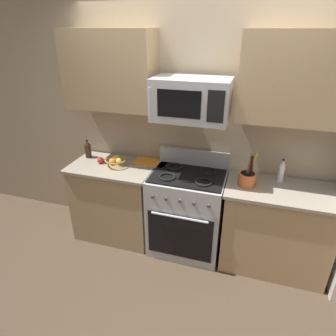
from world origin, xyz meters
name	(u,v)px	position (x,y,z in m)	size (l,w,h in m)	color
ground_plane	(168,293)	(0.00, 0.00, 0.00)	(16.00, 16.00, 0.00)	#473828
wall_back	(197,129)	(0.00, 1.05, 1.30)	(8.00, 0.10, 2.60)	tan
counter_left	(115,201)	(-0.85, 0.69, 0.46)	(0.93, 0.58, 0.91)	tan
range_oven	(187,212)	(0.00, 0.69, 0.47)	(0.76, 0.62, 1.09)	#B2B5BA
counter_right	(275,229)	(0.91, 0.69, 0.46)	(1.04, 0.58, 0.91)	tan
microwave	(191,99)	(0.00, 0.72, 1.68)	(0.70, 0.44, 0.38)	#B2B5BA
upper_cabinets_left	(110,70)	(-0.86, 0.83, 1.89)	(0.92, 0.34, 0.76)	tan
upper_cabinets_right	(303,79)	(0.91, 0.83, 1.89)	(1.03, 0.34, 0.76)	tan
utensil_crock	(247,178)	(0.58, 0.67, 0.99)	(0.16, 0.16, 0.34)	#D1662D
fruit_basket	(116,162)	(-0.81, 0.69, 0.96)	(0.23, 0.23, 0.11)	#9E7A4C
apple_loose	(100,160)	(-1.00, 0.71, 0.94)	(0.07, 0.07, 0.07)	red
cutting_board	(151,162)	(-0.47, 0.87, 0.92)	(0.37, 0.21, 0.02)	orange
bottle_vinegar	(281,171)	(0.88, 0.84, 1.02)	(0.06, 0.06, 0.24)	silver
bottle_soy	(88,149)	(-1.22, 0.81, 1.01)	(0.07, 0.07, 0.21)	#382314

